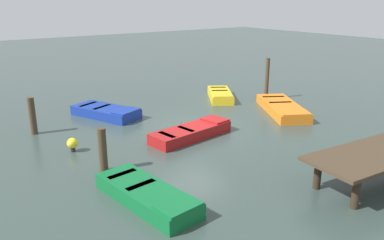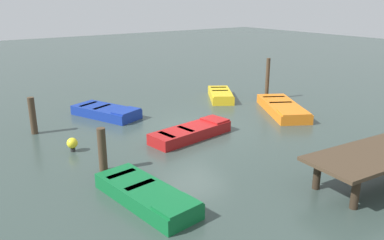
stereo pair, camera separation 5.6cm
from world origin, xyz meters
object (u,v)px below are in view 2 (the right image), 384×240
(rowboat_green, at_px, (146,195))
(rowboat_orange, at_px, (283,108))
(mooring_piling_far_left, at_px, (267,79))
(rowboat_blue, at_px, (106,112))
(mooring_piling_mid_right, at_px, (33,116))
(rowboat_red, at_px, (191,132))
(rowboat_yellow, at_px, (221,95))
(marker_buoy, at_px, (72,143))
(mooring_piling_near_right, at_px, (102,150))

(rowboat_green, relative_size, rowboat_orange, 0.83)
(mooring_piling_far_left, bearing_deg, rowboat_blue, -13.77)
(mooring_piling_mid_right, relative_size, mooring_piling_far_left, 0.68)
(rowboat_red, distance_m, mooring_piling_far_left, 6.85)
(rowboat_yellow, distance_m, mooring_piling_far_left, 2.47)
(rowboat_yellow, height_order, rowboat_orange, same)
(rowboat_red, xyz_separation_m, marker_buoy, (4.02, -1.20, 0.07))
(rowboat_red, bearing_deg, mooring_piling_far_left, 12.87)
(rowboat_red, bearing_deg, rowboat_blue, 101.05)
(rowboat_red, xyz_separation_m, mooring_piling_mid_right, (4.59, -3.80, 0.49))
(rowboat_red, height_order, mooring_piling_far_left, mooring_piling_far_left)
(mooring_piling_near_right, bearing_deg, rowboat_yellow, -151.01)
(rowboat_green, xyz_separation_m, mooring_piling_mid_right, (0.92, -7.02, 0.49))
(rowboat_yellow, xyz_separation_m, rowboat_orange, (-0.71, 3.50, -0.00))
(marker_buoy, bearing_deg, rowboat_orange, 174.21)
(rowboat_orange, relative_size, mooring_piling_near_right, 2.95)
(mooring_piling_near_right, height_order, mooring_piling_mid_right, mooring_piling_mid_right)
(rowboat_yellow, bearing_deg, mooring_piling_far_left, 86.54)
(rowboat_red, height_order, rowboat_blue, same)
(rowboat_orange, relative_size, marker_buoy, 8.24)
(rowboat_green, relative_size, mooring_piling_far_left, 1.56)
(rowboat_green, relative_size, marker_buoy, 6.80)
(mooring_piling_far_left, distance_m, marker_buoy, 10.49)
(rowboat_yellow, distance_m, mooring_piling_mid_right, 9.10)
(rowboat_green, xyz_separation_m, mooring_piling_near_right, (0.12, -2.39, 0.45))
(rowboat_orange, bearing_deg, rowboat_yellow, -138.60)
(mooring_piling_far_left, bearing_deg, rowboat_yellow, -36.30)
(rowboat_red, xyz_separation_m, mooring_piling_near_right, (3.80, 0.83, 0.45))
(rowboat_red, bearing_deg, mooring_piling_near_right, -175.34)
(rowboat_red, xyz_separation_m, rowboat_orange, (-5.20, -0.26, -0.00))
(rowboat_green, relative_size, mooring_piling_mid_right, 2.31)
(rowboat_orange, height_order, mooring_piling_mid_right, mooring_piling_mid_right)
(rowboat_yellow, bearing_deg, rowboat_green, -16.63)
(mooring_piling_mid_right, bearing_deg, rowboat_red, 140.38)
(rowboat_blue, bearing_deg, mooring_piling_mid_right, -102.78)
(rowboat_yellow, xyz_separation_m, rowboat_red, (4.49, 3.76, -0.00))
(rowboat_yellow, relative_size, mooring_piling_near_right, 2.10)
(rowboat_green, height_order, marker_buoy, marker_buoy)
(mooring_piling_far_left, bearing_deg, rowboat_red, 20.54)
(mooring_piling_mid_right, bearing_deg, rowboat_green, 97.45)
(rowboat_red, distance_m, rowboat_blue, 4.54)
(rowboat_green, bearing_deg, rowboat_orange, 104.68)
(rowboat_blue, height_order, mooring_piling_mid_right, mooring_piling_mid_right)
(rowboat_blue, height_order, mooring_piling_far_left, mooring_piling_far_left)
(rowboat_green, relative_size, mooring_piling_near_right, 2.44)
(rowboat_yellow, xyz_separation_m, rowboat_green, (8.17, 6.98, -0.00))
(rowboat_yellow, bearing_deg, mooring_piling_mid_right, -57.41)
(rowboat_orange, bearing_deg, marker_buoy, -65.80)
(mooring_piling_far_left, bearing_deg, rowboat_green, 29.18)
(rowboat_yellow, relative_size, rowboat_blue, 0.86)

